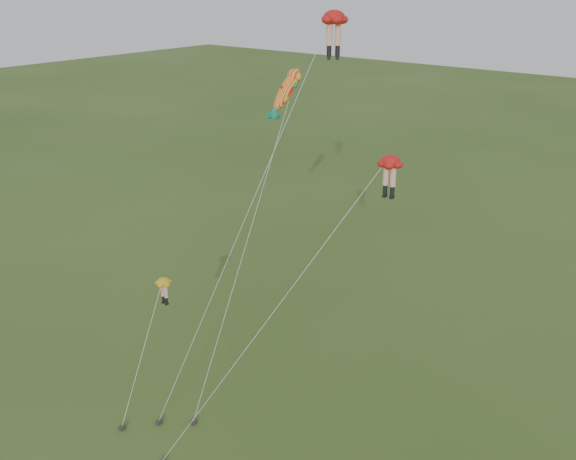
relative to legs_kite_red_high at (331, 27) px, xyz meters
The scene contains 5 objects.
ground 23.63m from the legs_kite_red_high, 105.80° to the right, with size 300.00×300.00×0.00m, color #344B1B.
legs_kite_red_high is the anchor object (origin of this frame).
legs_kite_red_mid 9.31m from the legs_kite_red_high, 31.72° to the right, with size 7.94×10.45×16.03m.
legs_kite_yellow 17.85m from the legs_kite_red_high, 128.13° to the right, with size 1.93×5.53×7.35m.
fish_kite 4.64m from the legs_kite_red_high, 169.63° to the right, with size 1.23×10.80×19.23m.
Camera 1 is at (23.61, -20.19, 24.15)m, focal length 40.00 mm.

